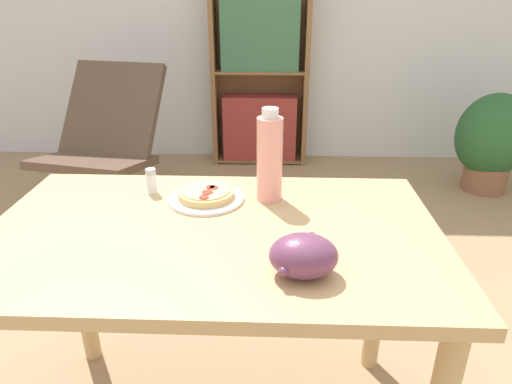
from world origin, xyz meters
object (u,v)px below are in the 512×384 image
(drink_bottle, at_px, (270,158))
(bookshelf, at_px, (260,79))
(lounge_chair_near, at_px, (105,166))
(grape_bunch, at_px, (303,256))
(potted_plant_floor, at_px, (493,141))
(pizza_on_plate, at_px, (206,196))
(salt_shaker, at_px, (152,181))

(drink_bottle, height_order, bookshelf, bookshelf)
(lounge_chair_near, bearing_deg, grape_bunch, -46.19)
(lounge_chair_near, relative_size, potted_plant_floor, 1.28)
(grape_bunch, relative_size, potted_plant_floor, 0.22)
(pizza_on_plate, height_order, drink_bottle, drink_bottle)
(pizza_on_plate, bearing_deg, drink_bottle, 4.61)
(pizza_on_plate, bearing_deg, salt_shaker, 165.66)
(lounge_chair_near, height_order, potted_plant_floor, lounge_chair_near)
(bookshelf, bearing_deg, salt_shaker, -96.41)
(grape_bunch, relative_size, lounge_chair_near, 0.17)
(salt_shaker, height_order, lounge_chair_near, lounge_chair_near)
(pizza_on_plate, relative_size, lounge_chair_near, 0.25)
(pizza_on_plate, height_order, lounge_chair_near, lounge_chair_near)
(bookshelf, relative_size, potted_plant_floor, 2.12)
(drink_bottle, distance_m, salt_shaker, 0.37)
(grape_bunch, bearing_deg, bookshelf, 93.70)
(lounge_chair_near, height_order, bookshelf, bookshelf)
(lounge_chair_near, bearing_deg, salt_shaker, -51.72)
(salt_shaker, xyz_separation_m, lounge_chair_near, (-0.69, 1.38, -0.49))
(drink_bottle, height_order, potted_plant_floor, drink_bottle)
(salt_shaker, distance_m, bookshelf, 2.32)
(salt_shaker, relative_size, lounge_chair_near, 0.09)
(potted_plant_floor, bearing_deg, salt_shaker, -136.45)
(grape_bunch, bearing_deg, pizza_on_plate, 125.34)
(pizza_on_plate, bearing_deg, bookshelf, 87.87)
(pizza_on_plate, relative_size, potted_plant_floor, 0.33)
(lounge_chair_near, distance_m, potted_plant_floor, 2.58)
(grape_bunch, relative_size, bookshelf, 0.10)
(bookshelf, distance_m, potted_plant_floor, 1.72)
(salt_shaker, height_order, bookshelf, bookshelf)
(drink_bottle, bearing_deg, lounge_chair_near, 126.56)
(grape_bunch, height_order, lounge_chair_near, lounge_chair_near)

